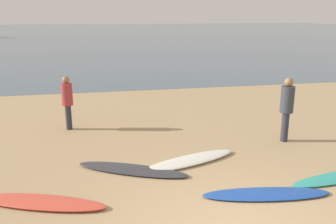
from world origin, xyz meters
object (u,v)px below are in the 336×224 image
at_px(surfboard_1, 132,169).
at_px(surfboard_0, 41,202).
at_px(surfboard_3, 266,194).
at_px(person_1, 287,104).
at_px(person_0, 67,98).
at_px(surfboard_2, 189,160).

bearing_deg(surfboard_1, surfboard_0, -121.23).
bearing_deg(surfboard_3, surfboard_1, 154.28).
bearing_deg(person_1, surfboard_1, 28.55).
distance_m(surfboard_1, person_1, 4.39).
relative_size(surfboard_0, person_1, 1.41).
distance_m(surfboard_0, person_0, 4.43).
xyz_separation_m(surfboard_1, person_0, (-1.48, 3.27, 0.88)).
bearing_deg(surfboard_2, surfboard_1, 169.65).
distance_m(person_0, person_1, 6.03).
height_order(surfboard_1, surfboard_3, surfboard_1).
height_order(surfboard_1, person_1, person_1).
bearing_deg(surfboard_0, person_0, 107.04).
height_order(surfboard_0, surfboard_2, same).
height_order(surfboard_0, surfboard_1, surfboard_0).
bearing_deg(surfboard_0, surfboard_2, 42.99).
bearing_deg(surfboard_0, surfboard_1, 52.02).
relative_size(surfboard_3, person_0, 1.53).
bearing_deg(person_0, surfboard_0, 14.16).
bearing_deg(surfboard_2, person_0, 113.22).
distance_m(surfboard_1, surfboard_2, 1.34).
relative_size(surfboard_0, person_0, 1.53).
distance_m(surfboard_1, surfboard_3, 2.81).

